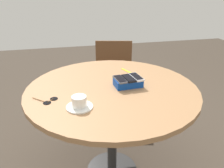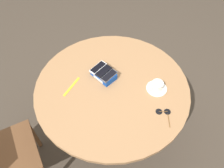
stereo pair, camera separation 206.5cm
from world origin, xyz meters
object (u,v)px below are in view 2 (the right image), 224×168
(phone_box, at_px, (104,74))
(lanyard_strap, at_px, (72,87))
(round_table, at_px, (112,93))
(saucer, at_px, (156,88))
(phone_black, at_px, (104,71))
(phone_gray, at_px, (109,76))
(sunglasses, at_px, (164,113))
(phone_white, at_px, (98,68))
(coffee_cup, at_px, (157,86))

(phone_box, xyz_separation_m, lanyard_strap, (-0.08, -0.24, -0.02))
(round_table, distance_m, saucer, 0.34)
(phone_black, xyz_separation_m, lanyard_strap, (-0.08, -0.24, -0.06))
(phone_black, bearing_deg, phone_gray, 1.02)
(round_table, relative_size, phone_black, 8.23)
(round_table, distance_m, phone_black, 0.19)
(phone_black, xyz_separation_m, sunglasses, (0.51, 0.09, -0.06))
(phone_black, xyz_separation_m, saucer, (0.34, 0.21, -0.05))
(phone_white, xyz_separation_m, coffee_cup, (0.40, 0.21, -0.02))
(round_table, height_order, phone_gray, phone_gray)
(lanyard_strap, bearing_deg, round_table, 50.24)
(phone_box, bearing_deg, lanyard_strap, -109.08)
(phone_white, bearing_deg, sunglasses, 10.03)
(phone_box, distance_m, lanyard_strap, 0.25)
(lanyard_strap, bearing_deg, phone_box, 70.92)
(phone_box, distance_m, phone_gray, 0.06)
(round_table, height_order, saucer, saucer)
(phone_black, relative_size, lanyard_strap, 0.72)
(sunglasses, bearing_deg, coffee_cup, 145.74)
(round_table, xyz_separation_m, saucer, (0.23, 0.22, 0.10))
(phone_box, bearing_deg, phone_black, 116.24)
(phone_gray, distance_m, lanyard_strap, 0.28)
(saucer, bearing_deg, phone_black, -148.98)
(phone_white, height_order, lanyard_strap, phone_white)
(coffee_cup, xyz_separation_m, lanyard_strap, (-0.42, -0.44, -0.04))
(round_table, xyz_separation_m, phone_box, (-0.11, 0.01, 0.12))
(phone_box, height_order, sunglasses, phone_box)
(coffee_cup, bearing_deg, phone_white, -151.94)
(sunglasses, bearing_deg, phone_white, -169.97)
(round_table, relative_size, coffee_cup, 10.05)
(phone_box, height_order, phone_black, phone_black)
(phone_white, bearing_deg, saucer, 28.34)
(phone_box, relative_size, sunglasses, 1.25)
(round_table, distance_m, coffee_cup, 0.35)
(phone_white, xyz_separation_m, phone_black, (0.06, 0.01, -0.00))
(lanyard_strap, relative_size, sunglasses, 1.29)
(phone_box, xyz_separation_m, coffee_cup, (0.34, 0.21, 0.01))
(coffee_cup, relative_size, lanyard_strap, 0.59)
(phone_black, height_order, sunglasses, phone_black)
(saucer, xyz_separation_m, lanyard_strap, (-0.42, -0.45, -0.00))
(phone_gray, bearing_deg, sunglasses, 11.35)
(phone_box, height_order, phone_white, phone_white)
(lanyard_strap, bearing_deg, phone_gray, 60.19)
(phone_white, distance_m, lanyard_strap, 0.24)
(phone_box, height_order, coffee_cup, coffee_cup)
(round_table, xyz_separation_m, phone_black, (-0.11, 0.02, 0.15))
(saucer, xyz_separation_m, sunglasses, (0.16, -0.11, -0.00))
(round_table, height_order, phone_box, phone_box)
(phone_black, relative_size, saucer, 0.93)
(phone_white, height_order, saucer, phone_white)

